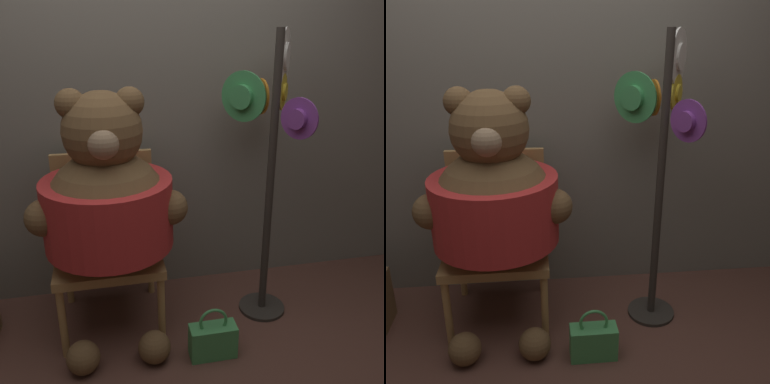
# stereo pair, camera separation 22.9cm
# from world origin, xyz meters

# --- Properties ---
(ground_plane) EXTENTS (14.00, 14.00, 0.00)m
(ground_plane) POSITION_xyz_m (0.00, 0.00, 0.00)
(ground_plane) COLOR brown
(wall_back) EXTENTS (8.00, 0.10, 2.50)m
(wall_back) POSITION_xyz_m (0.00, 0.75, 1.25)
(wall_back) COLOR slate
(wall_back) RESTS_ON ground_plane
(chair) EXTENTS (0.58, 0.56, 0.97)m
(chair) POSITION_xyz_m (-0.23, 0.43, 0.52)
(chair) COLOR #B2844C
(chair) RESTS_ON ground_plane
(teddy_bear) EXTENTS (0.81, 0.72, 1.38)m
(teddy_bear) POSITION_xyz_m (-0.22, 0.25, 0.79)
(teddy_bear) COLOR brown
(teddy_bear) RESTS_ON ground_plane
(hat_display_rack) EXTENTS (0.40, 0.50, 1.65)m
(hat_display_rack) POSITION_xyz_m (0.68, 0.33, 1.02)
(hat_display_rack) COLOR #332D28
(hat_display_rack) RESTS_ON ground_plane
(handbag_on_ground) EXTENTS (0.25, 0.11, 0.29)m
(handbag_on_ground) POSITION_xyz_m (0.27, -0.07, 0.10)
(handbag_on_ground) COLOR #479E56
(handbag_on_ground) RESTS_ON ground_plane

